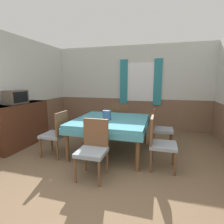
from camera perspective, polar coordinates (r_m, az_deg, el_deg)
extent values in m
cube|color=silver|center=(5.68, 6.12, 12.68)|extent=(5.25, 0.05, 1.65)
cube|color=brown|center=(5.77, 5.88, -0.33)|extent=(5.25, 0.05, 0.95)
cube|color=white|center=(5.60, 9.25, 9.57)|extent=(0.90, 0.01, 1.18)
cube|color=teal|center=(5.66, 3.86, 9.68)|extent=(0.24, 0.03, 1.40)
cube|color=teal|center=(5.54, 14.70, 9.37)|extent=(0.24, 0.03, 1.40)
cube|color=silver|center=(4.88, -29.24, 11.92)|extent=(0.05, 4.55, 1.65)
cube|color=brown|center=(4.98, -27.96, -3.13)|extent=(0.05, 4.55, 0.95)
cube|color=teal|center=(3.70, -0.33, -2.73)|extent=(1.49, 1.55, 0.06)
cube|color=teal|center=(3.72, -0.33, -4.08)|extent=(1.52, 1.58, 0.12)
cylinder|color=brown|center=(3.44, -14.48, -10.36)|extent=(0.07, 0.07, 0.66)
cylinder|color=brown|center=(3.03, 8.39, -12.96)|extent=(0.07, 0.07, 0.66)
cylinder|color=brown|center=(4.63, -5.90, -4.75)|extent=(0.07, 0.07, 0.66)
cylinder|color=brown|center=(4.34, 10.72, -5.90)|extent=(0.07, 0.07, 0.66)
cylinder|color=brown|center=(3.44, 19.40, -13.00)|extent=(0.04, 0.04, 0.40)
cylinder|color=brown|center=(3.09, 19.86, -15.72)|extent=(0.04, 0.04, 0.40)
cylinder|color=brown|center=(3.43, 12.90, -12.73)|extent=(0.04, 0.04, 0.40)
cylinder|color=brown|center=(3.08, 12.53, -15.43)|extent=(0.04, 0.04, 0.40)
cube|color=gray|center=(3.16, 16.38, -10.38)|extent=(0.44, 0.44, 0.06)
cube|color=brown|center=(3.09, 12.89, -5.69)|extent=(0.04, 0.42, 0.46)
cylinder|color=brown|center=(5.08, 1.61, -4.91)|extent=(0.04, 0.04, 0.40)
cylinder|color=brown|center=(5.00, 5.85, -5.19)|extent=(0.04, 0.04, 0.40)
cylinder|color=brown|center=(4.72, 0.49, -6.06)|extent=(0.04, 0.04, 0.40)
cylinder|color=brown|center=(4.64, 5.05, -6.39)|extent=(0.04, 0.04, 0.40)
cube|color=gray|center=(4.80, 3.28, -2.98)|extent=(0.44, 0.44, 0.06)
cube|color=brown|center=(4.56, 2.77, -0.36)|extent=(0.42, 0.04, 0.46)
cylinder|color=brown|center=(2.66, -4.21, -19.50)|extent=(0.04, 0.04, 0.40)
cylinder|color=brown|center=(2.80, -11.94, -18.12)|extent=(0.04, 0.04, 0.40)
cylinder|color=brown|center=(2.98, -1.65, -16.06)|extent=(0.04, 0.04, 0.40)
cylinder|color=brown|center=(3.11, -8.61, -15.06)|extent=(0.04, 0.04, 0.40)
cube|color=gray|center=(2.78, -6.70, -12.92)|extent=(0.44, 0.44, 0.06)
cube|color=brown|center=(2.87, -5.30, -6.68)|extent=(0.42, 0.04, 0.46)
cylinder|color=brown|center=(3.81, -22.31, -10.87)|extent=(0.04, 0.04, 0.40)
cylinder|color=brown|center=(4.10, -19.03, -9.19)|extent=(0.04, 0.04, 0.40)
cylinder|color=brown|center=(3.60, -17.41, -11.80)|extent=(0.04, 0.04, 0.40)
cylinder|color=brown|center=(3.90, -14.36, -9.92)|extent=(0.04, 0.04, 0.40)
cube|color=gray|center=(3.77, -18.47, -7.14)|extent=(0.44, 0.44, 0.06)
cube|color=brown|center=(3.60, -16.05, -3.57)|extent=(0.04, 0.42, 0.46)
cylinder|color=brown|center=(4.37, 18.58, -7.97)|extent=(0.04, 0.04, 0.40)
cylinder|color=brown|center=(4.01, 18.85, -9.62)|extent=(0.04, 0.04, 0.40)
cylinder|color=brown|center=(4.36, 13.55, -7.74)|extent=(0.04, 0.04, 0.40)
cylinder|color=brown|center=(4.00, 13.34, -9.38)|extent=(0.04, 0.04, 0.40)
cube|color=gray|center=(4.11, 16.23, -5.62)|extent=(0.44, 0.44, 0.06)
cube|color=brown|center=(4.05, 13.59, -1.96)|extent=(0.04, 0.42, 0.46)
cube|color=#4C2819|center=(4.64, -27.52, -3.65)|extent=(0.44, 1.41, 1.01)
cube|color=brown|center=(4.55, -28.02, 2.41)|extent=(0.46, 1.43, 0.02)
cube|color=#51473D|center=(4.45, -28.95, 4.26)|extent=(0.28, 0.49, 0.30)
cube|color=black|center=(4.35, -27.60, 4.35)|extent=(0.01, 0.40, 0.23)
cylinder|color=#335684|center=(3.60, -1.67, -0.99)|extent=(0.17, 0.17, 0.20)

